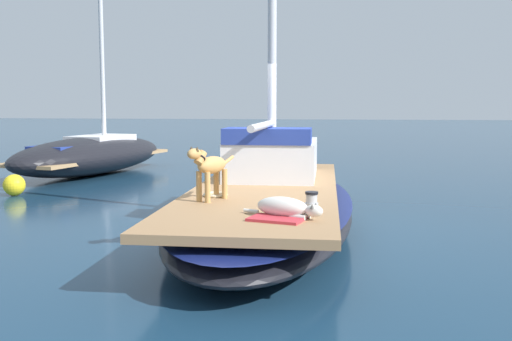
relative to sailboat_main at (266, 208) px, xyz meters
name	(u,v)px	position (x,y,z in m)	size (l,w,h in m)	color
ground_plane	(266,230)	(0.00, 0.00, -0.34)	(120.00, 120.00, 0.00)	navy
sailboat_main	(266,208)	(0.00, 0.00, 0.00)	(2.70, 7.30, 0.66)	black
cabin_house	(273,156)	(-0.03, 1.12, 0.67)	(1.46, 2.25, 0.84)	silver
dog_tan	(210,167)	(-0.53, -1.35, 0.75)	(0.45, 0.89, 0.70)	tan
dog_white	(285,207)	(0.51, -2.29, 0.43)	(0.92, 0.46, 0.22)	silver
deck_winch	(312,201)	(0.76, -1.80, 0.42)	(0.16, 0.16, 0.21)	#B7B7BC
coiled_rope	(215,195)	(-0.54, -1.01, 0.35)	(0.32, 0.32, 0.04)	beige
deck_towel	(276,219)	(0.43, -2.47, 0.34)	(0.56, 0.36, 0.03)	#C6333D
moored_boat_port_side	(92,153)	(-5.49, 6.25, 0.21)	(3.21, 6.17, 8.10)	black
mooring_buoy	(14,185)	(-5.50, 2.51, -0.12)	(0.44, 0.44, 0.44)	yellow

